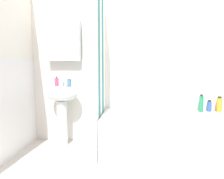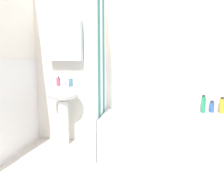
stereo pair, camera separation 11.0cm
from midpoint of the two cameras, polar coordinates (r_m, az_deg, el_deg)
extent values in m
cube|color=white|center=(3.15, 6.03, 7.64)|extent=(3.60, 0.05, 2.40)
cube|color=white|center=(3.17, 5.89, -3.25)|extent=(3.60, 0.02, 1.20)
cube|color=silver|center=(3.25, -13.37, 12.12)|extent=(0.48, 0.12, 0.56)
cylinder|color=white|center=(3.21, -13.67, -8.49)|extent=(0.14, 0.14, 0.63)
ellipsoid|color=white|center=(3.12, -13.89, -1.11)|extent=(0.44, 0.34, 0.20)
cylinder|color=silver|center=(3.20, -13.36, 1.36)|extent=(0.03, 0.03, 0.05)
cylinder|color=silver|center=(3.15, -13.68, 2.26)|extent=(0.02, 0.10, 0.02)
sphere|color=silver|center=(3.20, -13.40, 2.87)|extent=(0.03, 0.03, 0.03)
cylinder|color=#C54772|center=(3.20, -15.06, 1.86)|extent=(0.06, 0.06, 0.11)
sphere|color=#2E2825|center=(3.20, -15.10, 3.08)|extent=(0.02, 0.02, 0.02)
cylinder|color=teal|center=(3.10, -11.96, 1.73)|extent=(0.06, 0.06, 0.11)
cube|color=white|center=(2.91, 12.82, -11.44)|extent=(1.64, 0.72, 0.50)
cube|color=white|center=(2.50, -5.19, 3.21)|extent=(0.01, 0.14, 2.00)
cube|color=#297778|center=(2.64, -4.60, 3.43)|extent=(0.01, 0.14, 2.00)
cube|color=white|center=(2.79, -4.06, 3.62)|extent=(0.01, 0.14, 2.00)
cube|color=#286D80|center=(2.93, -3.57, 3.79)|extent=(0.01, 0.14, 2.00)
cube|color=white|center=(3.07, -3.13, 3.95)|extent=(0.01, 0.14, 2.00)
cylinder|color=gold|center=(3.26, 25.07, -3.67)|extent=(0.07, 0.07, 0.19)
cylinder|color=#242825|center=(3.24, 25.17, -1.83)|extent=(0.05, 0.05, 0.02)
cylinder|color=#2E53A1|center=(3.25, 22.93, -4.07)|extent=(0.06, 0.06, 0.13)
cylinder|color=#24212E|center=(3.24, 23.00, -2.72)|extent=(0.04, 0.04, 0.02)
cylinder|color=#228054|center=(3.17, 21.10, -3.52)|extent=(0.06, 0.06, 0.21)
cylinder|color=#2C2B1E|center=(3.15, 21.20, -1.40)|extent=(0.04, 0.04, 0.02)
cube|color=silver|center=(2.62, 16.62, -7.14)|extent=(0.27, 0.27, 0.07)
camera|label=1|loc=(0.05, -91.17, -0.15)|focal=35.43mm
camera|label=2|loc=(0.05, 88.83, 0.15)|focal=35.43mm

